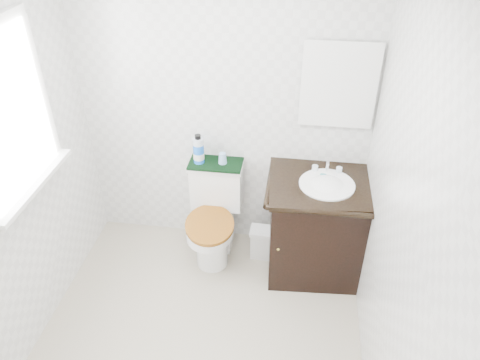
% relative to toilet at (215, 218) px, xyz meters
% --- Properties ---
extents(floor, '(2.40, 2.40, 0.00)m').
position_rel_toilet_xyz_m(floor, '(0.05, -0.97, -0.34)').
color(floor, '#AFA48D').
rests_on(floor, ground).
extents(wall_back, '(2.40, 0.00, 2.40)m').
position_rel_toilet_xyz_m(wall_back, '(0.05, 0.23, 0.86)').
color(wall_back, silver).
rests_on(wall_back, ground).
extents(wall_right, '(0.00, 2.40, 2.40)m').
position_rel_toilet_xyz_m(wall_right, '(1.15, -0.97, 0.86)').
color(wall_right, silver).
rests_on(wall_right, ground).
extents(window, '(0.02, 0.70, 0.90)m').
position_rel_toilet_xyz_m(window, '(-1.02, -0.72, 1.21)').
color(window, white).
rests_on(window, wall_left).
extents(mirror, '(0.50, 0.02, 0.60)m').
position_rel_toilet_xyz_m(mirror, '(0.87, 0.21, 1.11)').
color(mirror, silver).
rests_on(mirror, wall_back).
extents(toilet, '(0.43, 0.65, 0.78)m').
position_rel_toilet_xyz_m(toilet, '(0.00, 0.00, 0.00)').
color(toilet, white).
rests_on(toilet, floor).
extents(vanity, '(0.80, 0.70, 0.92)m').
position_rel_toilet_xyz_m(vanity, '(0.82, -0.07, 0.09)').
color(vanity, black).
rests_on(vanity, floor).
extents(trash_bin, '(0.19, 0.16, 0.27)m').
position_rel_toilet_xyz_m(trash_bin, '(0.39, -0.01, -0.20)').
color(trash_bin, silver).
rests_on(trash_bin, floor).
extents(towel, '(0.41, 0.22, 0.02)m').
position_rel_toilet_xyz_m(towel, '(0.00, 0.12, 0.45)').
color(towel, black).
rests_on(towel, toilet).
extents(mouthwash_bottle, '(0.08, 0.08, 0.24)m').
position_rel_toilet_xyz_m(mouthwash_bottle, '(-0.13, 0.11, 0.56)').
color(mouthwash_bottle, blue).
rests_on(mouthwash_bottle, towel).
extents(cup, '(0.07, 0.07, 0.08)m').
position_rel_toilet_xyz_m(cup, '(0.05, 0.13, 0.50)').
color(cup, '#7EA3CE').
rests_on(cup, towel).
extents(soap_bar, '(0.06, 0.04, 0.02)m').
position_rel_toilet_xyz_m(soap_bar, '(0.82, 0.02, 0.49)').
color(soap_bar, '#19747B').
rests_on(soap_bar, vanity).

